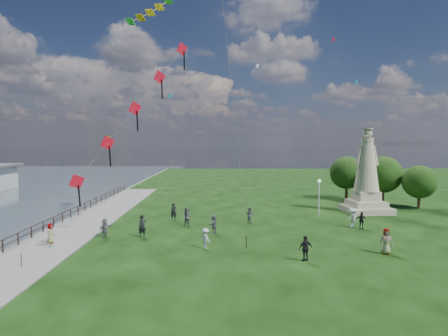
{
  "coord_description": "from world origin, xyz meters",
  "views": [
    {
      "loc": [
        -1.65,
        -23.5,
        7.54
      ],
      "look_at": [
        -1.0,
        8.0,
        5.5
      ],
      "focal_mm": 30.0,
      "sensor_mm": 36.0,
      "label": 1
    }
  ],
  "objects_px": {
    "person_1": "(187,217)",
    "person_0": "(142,226)",
    "person_4": "(386,241)",
    "person_6": "(174,212)",
    "person_11": "(214,224)",
    "lamppost": "(319,190)",
    "person_3": "(306,248)",
    "person_2": "(205,238)",
    "person_8": "(352,218)",
    "person_5": "(105,228)",
    "person_7": "(250,215)",
    "statue": "(366,181)",
    "person_10": "(50,234)",
    "person_9": "(361,220)"
  },
  "relations": [
    {
      "from": "person_5",
      "to": "lamppost",
      "type": "bearing_deg",
      "value": -44.08
    },
    {
      "from": "person_2",
      "to": "statue",
      "type": "bearing_deg",
      "value": -91.05
    },
    {
      "from": "lamppost",
      "to": "person_7",
      "type": "height_order",
      "value": "lamppost"
    },
    {
      "from": "person_3",
      "to": "person_7",
      "type": "height_order",
      "value": "person_3"
    },
    {
      "from": "lamppost",
      "to": "person_3",
      "type": "relative_size",
      "value": 2.37
    },
    {
      "from": "statue",
      "to": "person_2",
      "type": "height_order",
      "value": "statue"
    },
    {
      "from": "lamppost",
      "to": "person_5",
      "type": "xyz_separation_m",
      "value": [
        -19.52,
        -7.79,
        -2.08
      ]
    },
    {
      "from": "person_6",
      "to": "person_11",
      "type": "relative_size",
      "value": 1.07
    },
    {
      "from": "statue",
      "to": "person_4",
      "type": "bearing_deg",
      "value": -111.97
    },
    {
      "from": "person_2",
      "to": "person_3",
      "type": "bearing_deg",
      "value": -155.19
    },
    {
      "from": "lamppost",
      "to": "person_10",
      "type": "xyz_separation_m",
      "value": [
        -22.98,
        -9.85,
        -2.09
      ]
    },
    {
      "from": "person_7",
      "to": "person_11",
      "type": "height_order",
      "value": "person_11"
    },
    {
      "from": "person_2",
      "to": "person_11",
      "type": "height_order",
      "value": "person_11"
    },
    {
      "from": "person_7",
      "to": "person_11",
      "type": "relative_size",
      "value": 0.95
    },
    {
      "from": "person_3",
      "to": "person_6",
      "type": "height_order",
      "value": "person_6"
    },
    {
      "from": "person_3",
      "to": "person_11",
      "type": "xyz_separation_m",
      "value": [
        -5.94,
        7.66,
        -0.04
      ]
    },
    {
      "from": "person_0",
      "to": "person_7",
      "type": "relative_size",
      "value": 1.2
    },
    {
      "from": "person_6",
      "to": "person_11",
      "type": "distance_m",
      "value": 6.87
    },
    {
      "from": "person_1",
      "to": "person_8",
      "type": "relative_size",
      "value": 1.0
    },
    {
      "from": "lamppost",
      "to": "person_1",
      "type": "height_order",
      "value": "lamppost"
    },
    {
      "from": "person_6",
      "to": "person_1",
      "type": "bearing_deg",
      "value": -71.51
    },
    {
      "from": "person_3",
      "to": "person_9",
      "type": "xyz_separation_m",
      "value": [
        7.12,
        8.96,
        -0.06
      ]
    },
    {
      "from": "person_9",
      "to": "lamppost",
      "type": "bearing_deg",
      "value": 119.06
    },
    {
      "from": "person_3",
      "to": "person_4",
      "type": "xyz_separation_m",
      "value": [
        5.88,
        1.42,
        0.05
      ]
    },
    {
      "from": "person_0",
      "to": "person_4",
      "type": "bearing_deg",
      "value": -43.48
    },
    {
      "from": "person_3",
      "to": "person_9",
      "type": "relative_size",
      "value": 1.08
    },
    {
      "from": "person_11",
      "to": "statue",
      "type": "bearing_deg",
      "value": 141.89
    },
    {
      "from": "person_5",
      "to": "person_7",
      "type": "distance_m",
      "value": 13.25
    },
    {
      "from": "statue",
      "to": "person_8",
      "type": "bearing_deg",
      "value": -124.44
    },
    {
      "from": "lamppost",
      "to": "person_7",
      "type": "relative_size",
      "value": 2.63
    },
    {
      "from": "person_4",
      "to": "person_9",
      "type": "distance_m",
      "value": 7.65
    },
    {
      "from": "person_1",
      "to": "person_3",
      "type": "relative_size",
      "value": 1.05
    },
    {
      "from": "person_8",
      "to": "person_11",
      "type": "distance_m",
      "value": 12.56
    },
    {
      "from": "person_4",
      "to": "person_2",
      "type": "bearing_deg",
      "value": -174.2
    },
    {
      "from": "person_9",
      "to": "person_6",
      "type": "bearing_deg",
      "value": 171.1
    },
    {
      "from": "person_0",
      "to": "person_3",
      "type": "bearing_deg",
      "value": -56.36
    },
    {
      "from": "statue",
      "to": "person_10",
      "type": "distance_m",
      "value": 31.72
    },
    {
      "from": "person_2",
      "to": "person_5",
      "type": "relative_size",
      "value": 0.96
    },
    {
      "from": "person_10",
      "to": "person_11",
      "type": "relative_size",
      "value": 0.95
    },
    {
      "from": "person_2",
      "to": "person_7",
      "type": "xyz_separation_m",
      "value": [
        3.96,
        8.61,
        0.01
      ]
    },
    {
      "from": "person_1",
      "to": "person_0",
      "type": "bearing_deg",
      "value": -108.75
    },
    {
      "from": "person_1",
      "to": "person_10",
      "type": "xyz_separation_m",
      "value": [
        -9.79,
        -5.72,
        -0.13
      ]
    },
    {
      "from": "statue",
      "to": "person_5",
      "type": "height_order",
      "value": "statue"
    },
    {
      "from": "person_6",
      "to": "person_11",
      "type": "bearing_deg",
      "value": -62.19
    },
    {
      "from": "lamppost",
      "to": "person_3",
      "type": "height_order",
      "value": "lamppost"
    },
    {
      "from": "person_6",
      "to": "person_8",
      "type": "xyz_separation_m",
      "value": [
        16.44,
        -3.7,
        0.03
      ]
    },
    {
      "from": "person_3",
      "to": "person_4",
      "type": "distance_m",
      "value": 6.05
    },
    {
      "from": "person_8",
      "to": "person_10",
      "type": "relative_size",
      "value": 1.17
    },
    {
      "from": "person_0",
      "to": "person_10",
      "type": "xyz_separation_m",
      "value": [
        -6.48,
        -2.08,
        -0.15
      ]
    },
    {
      "from": "person_0",
      "to": "lamppost",
      "type": "bearing_deg",
      "value": -2.22
    }
  ]
}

